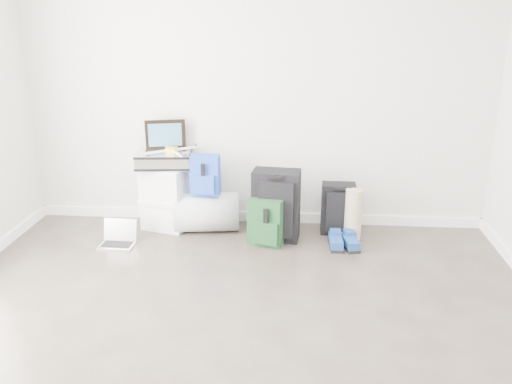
# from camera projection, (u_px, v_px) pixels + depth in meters

# --- Properties ---
(ground) EXTENTS (5.00, 5.00, 0.00)m
(ground) POSITION_uv_depth(u_px,v_px,m) (222.00, 377.00, 3.21)
(ground) COLOR #322924
(ground) RESTS_ON ground
(room_envelope) EXTENTS (4.52, 5.02, 2.71)m
(room_envelope) POSITION_uv_depth(u_px,v_px,m) (215.00, 84.00, 2.67)
(room_envelope) COLOR silver
(room_envelope) RESTS_ON ground
(boxes_stack) EXTENTS (0.52, 0.46, 0.63)m
(boxes_stack) POSITION_uv_depth(u_px,v_px,m) (166.00, 197.00, 5.31)
(boxes_stack) COLOR white
(boxes_stack) RESTS_ON ground
(briefcase) EXTENTS (0.54, 0.42, 0.15)m
(briefcase) POSITION_uv_depth(u_px,v_px,m) (164.00, 159.00, 5.19)
(briefcase) COLOR #B2B2B7
(briefcase) RESTS_ON boxes_stack
(painting) EXTENTS (0.38, 0.12, 0.29)m
(painting) POSITION_uv_depth(u_px,v_px,m) (165.00, 135.00, 5.21)
(painting) COLOR black
(painting) RESTS_ON briefcase
(drone) EXTENTS (0.44, 0.44, 0.05)m
(drone) POSITION_uv_depth(u_px,v_px,m) (171.00, 150.00, 5.13)
(drone) COLOR yellow
(drone) RESTS_ON briefcase
(duffel_bag) EXTENTS (0.67, 0.46, 0.38)m
(duffel_bag) POSITION_uv_depth(u_px,v_px,m) (207.00, 212.00, 5.27)
(duffel_bag) COLOR #9A9CA2
(duffel_bag) RESTS_ON ground
(blue_backpack) EXTENTS (0.27, 0.20, 0.38)m
(blue_backpack) POSITION_uv_depth(u_px,v_px,m) (205.00, 176.00, 5.12)
(blue_backpack) COLOR #1946A7
(blue_backpack) RESTS_ON duffel_bag
(large_suitcase) EXTENTS (0.45, 0.32, 0.67)m
(large_suitcase) POSITION_uv_depth(u_px,v_px,m) (276.00, 205.00, 5.03)
(large_suitcase) COLOR black
(large_suitcase) RESTS_ON ground
(green_backpack) EXTENTS (0.36, 0.31, 0.44)m
(green_backpack) POSITION_uv_depth(u_px,v_px,m) (267.00, 222.00, 4.96)
(green_backpack) COLOR #143718
(green_backpack) RESTS_ON ground
(carry_on) EXTENTS (0.32, 0.21, 0.50)m
(carry_on) POSITION_uv_depth(u_px,v_px,m) (338.00, 209.00, 5.19)
(carry_on) COLOR black
(carry_on) RESTS_ON ground
(shoes) EXTENTS (0.28, 0.31, 0.10)m
(shoes) POSITION_uv_depth(u_px,v_px,m) (343.00, 242.00, 4.93)
(shoes) COLOR black
(shoes) RESTS_ON ground
(rolled_rug) EXTENTS (0.16, 0.16, 0.49)m
(rolled_rug) POSITION_uv_depth(u_px,v_px,m) (353.00, 214.00, 5.06)
(rolled_rug) COLOR gray
(rolled_rug) RESTS_ON ground
(laptop) EXTENTS (0.32, 0.23, 0.22)m
(laptop) POSITION_uv_depth(u_px,v_px,m) (118.00, 239.00, 5.00)
(laptop) COLOR silver
(laptop) RESTS_ON ground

